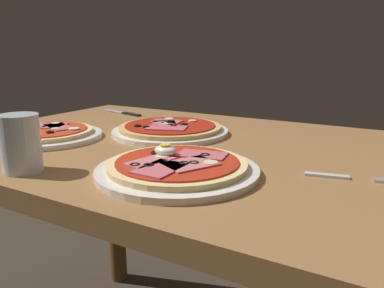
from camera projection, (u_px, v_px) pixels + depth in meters
The scene contains 7 objects.
dining_table at pixel (198, 190), 0.92m from camera, with size 1.27×0.80×0.74m.
pizza_foreground at pixel (177, 167), 0.68m from camera, with size 0.30×0.30×0.05m.
pizza_across_left at pixel (170, 129), 1.01m from camera, with size 0.31×0.31×0.03m.
pizza_across_right at pixel (46, 134), 0.96m from camera, with size 0.28×0.28×0.03m.
water_glass_near at pixel (21, 147), 0.69m from camera, with size 0.07×0.07×0.11m.
fork at pixel (344, 177), 0.66m from camera, with size 0.16×0.05×0.00m.
knife at pixel (124, 113), 1.33m from camera, with size 0.19×0.06×0.01m.
Camera 1 is at (0.42, -0.76, 0.96)m, focal length 35.54 mm.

